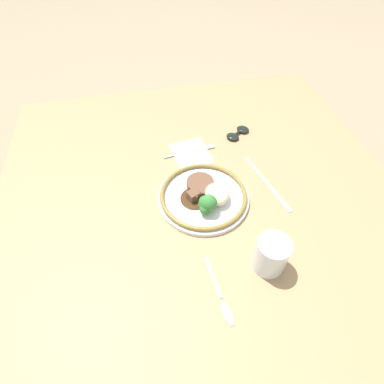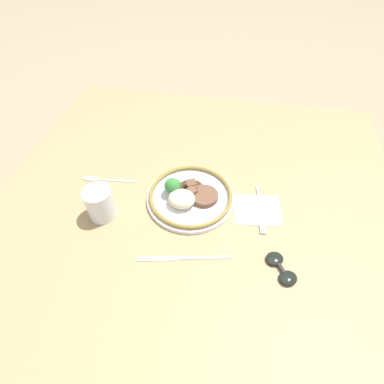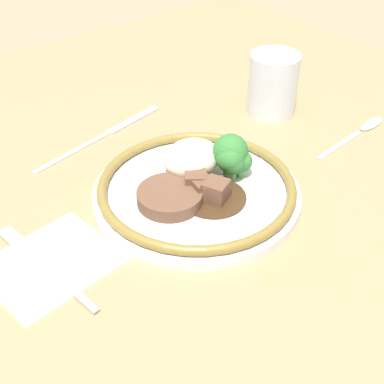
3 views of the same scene
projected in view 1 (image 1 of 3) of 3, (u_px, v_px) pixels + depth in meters
ground_plane at (201, 203)px, 0.87m from camera, size 8.00×8.00×0.00m
dining_table at (202, 199)px, 0.86m from camera, size 1.16×1.14×0.04m
napkin at (191, 153)px, 0.95m from camera, size 0.14×0.12×0.00m
plate at (204, 196)px, 0.81m from camera, size 0.25×0.25×0.07m
juice_glass at (271, 256)px, 0.67m from camera, size 0.07×0.07×0.09m
fork at (195, 150)px, 0.96m from camera, size 0.03×0.17×0.00m
knife at (268, 185)px, 0.86m from camera, size 0.23×0.06×0.00m
spoon at (224, 304)px, 0.64m from camera, size 0.16×0.03×0.01m
sunglasses at (238, 133)px, 1.01m from camera, size 0.09×0.10×0.01m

